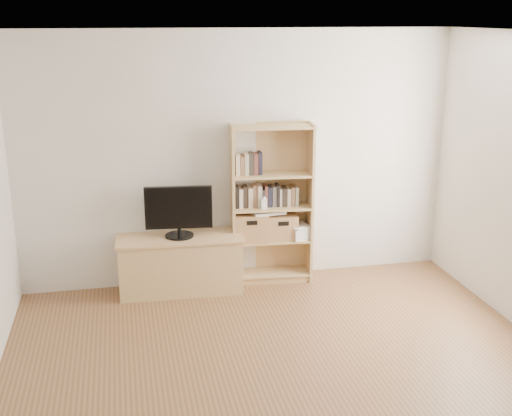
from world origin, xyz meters
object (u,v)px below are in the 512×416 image
object	(u,v)px
bookshelf	(272,204)
basket_left	(250,226)
basket_right	(281,226)
laptop	(268,212)
tv_stand	(181,265)
television	(179,211)
baby_monitor	(264,204)

from	to	relation	value
bookshelf	basket_left	size ratio (longest dim) A/B	4.80
basket_right	laptop	size ratio (longest dim) A/B	0.96
tv_stand	basket_right	distance (m)	1.12
television	laptop	bearing A→B (deg)	10.51
baby_monitor	laptop	bearing A→B (deg)	54.37
bookshelf	basket_left	xyz separation A→B (m)	(-0.22, 0.01, -0.23)
basket_left	basket_right	xyz separation A→B (m)	(0.33, -0.03, -0.01)
bookshelf	television	distance (m)	0.97
baby_monitor	laptop	distance (m)	0.14
bookshelf	tv_stand	bearing A→B (deg)	-170.49
television	basket_right	distance (m)	1.10
tv_stand	laptop	world-z (taller)	laptop
bookshelf	basket_right	size ratio (longest dim) A/B	5.27
basket_left	basket_right	world-z (taller)	basket_left
bookshelf	basket_left	world-z (taller)	bookshelf
basket_right	baby_monitor	bearing A→B (deg)	-156.70
television	bookshelf	bearing A→B (deg)	10.93
television	laptop	world-z (taller)	television
bookshelf	laptop	xyz separation A→B (m)	(-0.04, -0.01, -0.07)
tv_stand	baby_monitor	distance (m)	1.05
basket_right	television	bearing A→B (deg)	-172.68
tv_stand	basket_left	distance (m)	0.82
basket_left	laptop	world-z (taller)	laptop
tv_stand	basket_right	world-z (taller)	basket_right
baby_monitor	basket_left	world-z (taller)	baby_monitor
basket_left	baby_monitor	bearing A→B (deg)	-34.42
television	tv_stand	bearing A→B (deg)	0.00
baby_monitor	basket_right	world-z (taller)	baby_monitor
bookshelf	television	size ratio (longest dim) A/B	2.52
tv_stand	bookshelf	distance (m)	1.12
baby_monitor	basket_left	size ratio (longest dim) A/B	0.31
basket_left	laptop	size ratio (longest dim) A/B	1.05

